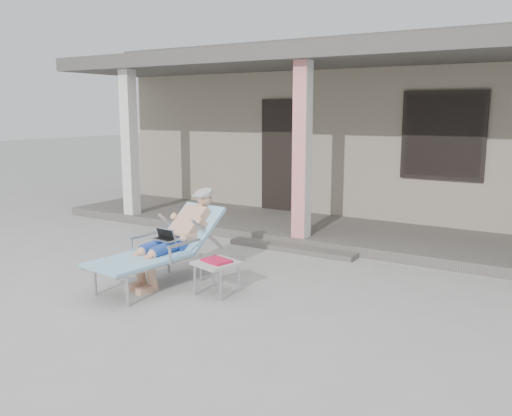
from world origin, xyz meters
The scene contains 7 objects.
ground centered at (0.00, 0.00, 0.00)m, with size 60.00×60.00×0.00m, color #9E9E99.
house centered at (0.00, 6.50, 1.67)m, with size 10.40×5.40×3.30m.
porch_deck centered at (0.00, 3.00, 0.07)m, with size 10.00×2.00×0.15m, color #605B56.
porch_overhang centered at (0.00, 2.95, 2.79)m, with size 10.00×2.30×2.85m.
porch_step centered at (0.00, 1.85, 0.04)m, with size 2.00×0.30×0.07m, color #605B56.
lounger centered at (-0.57, -0.23, 0.71)m, with size 0.86×1.82×1.15m.
side_table centered at (0.17, -0.27, 0.34)m, with size 0.55×0.55×0.40m.
Camera 1 is at (3.63, -5.04, 2.06)m, focal length 38.00 mm.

